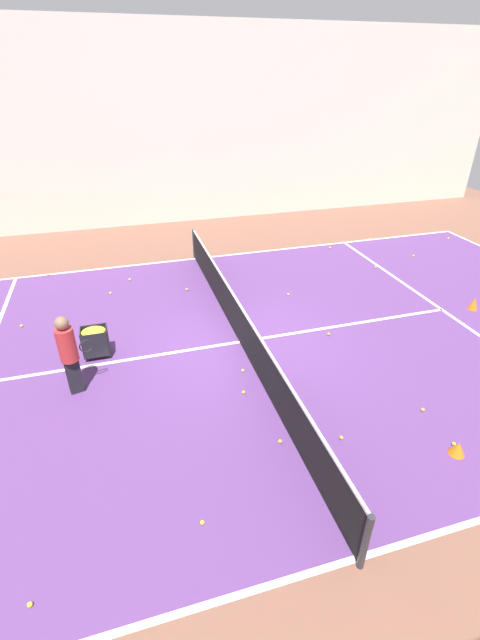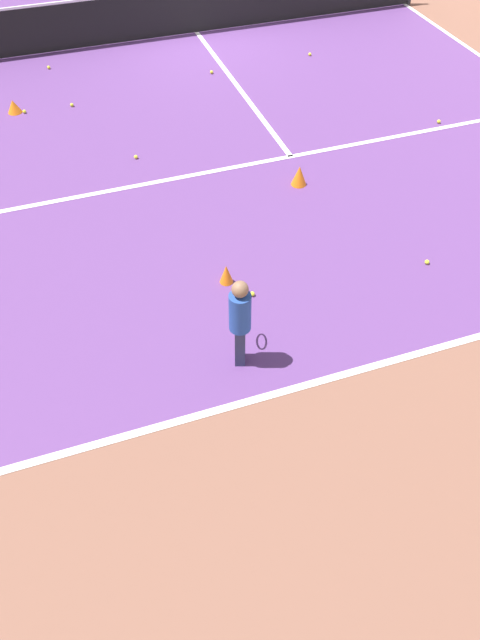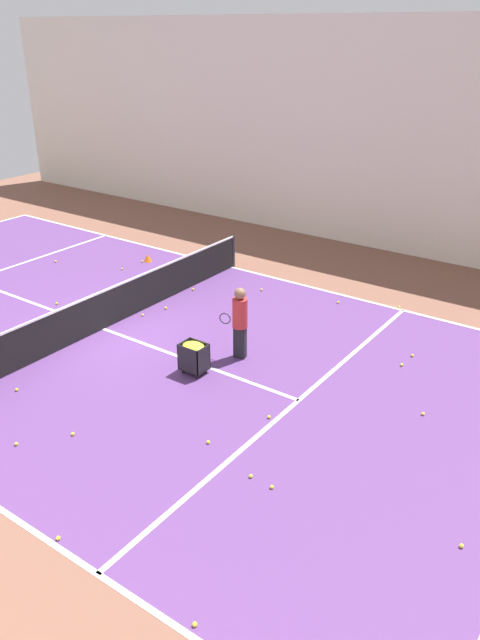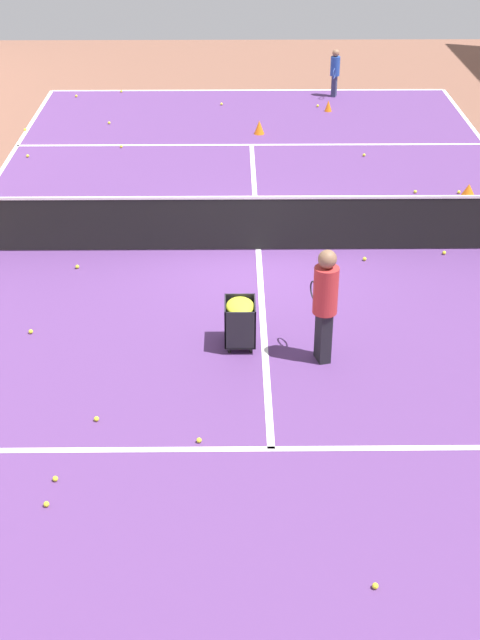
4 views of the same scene
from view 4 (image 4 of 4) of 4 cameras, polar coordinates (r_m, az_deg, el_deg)
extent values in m
plane|color=brown|center=(16.54, 1.18, 4.52)|extent=(34.68, 34.68, 0.00)
cube|color=#563370|center=(16.54, 1.18, 4.53)|extent=(11.38, 21.57, 0.00)
cube|color=white|center=(26.68, 0.52, 14.49)|extent=(11.38, 0.10, 0.00)
cube|color=white|center=(22.04, 0.74, 11.15)|extent=(11.38, 0.10, 0.00)
cube|color=white|center=(11.46, 2.01, -8.25)|extent=(11.38, 0.10, 0.00)
cube|color=white|center=(16.54, 1.18, 4.54)|extent=(0.10, 11.86, 0.00)
cube|color=black|center=(16.33, 1.20, 6.15)|extent=(11.48, 0.03, 0.99)
cube|color=white|center=(16.12, 1.22, 7.84)|extent=(11.48, 0.04, 0.05)
cube|color=#2D3351|center=(26.14, 6.05, 14.67)|extent=(0.19, 0.24, 0.59)
cylinder|color=#234799|center=(26.00, 6.11, 15.86)|extent=(0.33, 0.33, 0.53)
sphere|color=#846047|center=(25.92, 6.16, 16.63)|extent=(0.20, 0.20, 0.20)
torus|color=#2D478C|center=(25.73, 6.05, 15.41)|extent=(0.11, 0.28, 0.28)
cube|color=black|center=(13.05, 5.35, -1.03)|extent=(0.24, 0.32, 0.80)
cylinder|color=#B22D2D|center=(12.68, 5.51, 1.91)|extent=(0.43, 0.43, 0.71)
sphere|color=#846047|center=(12.46, 5.62, 3.90)|extent=(0.27, 0.27, 0.27)
torus|color=black|center=(13.05, 4.73, 1.90)|extent=(0.09, 0.28, 0.28)
cube|color=black|center=(13.49, 0.00, -1.22)|extent=(0.46, 0.59, 0.02)
cube|color=black|center=(13.58, -0.01, 0.53)|extent=(0.46, 0.02, 0.62)
cube|color=black|center=(13.09, 0.01, -0.69)|extent=(0.46, 0.02, 0.62)
cube|color=black|center=(13.34, 0.95, -0.06)|extent=(0.02, 0.59, 0.62)
cube|color=black|center=(13.34, -0.95, -0.07)|extent=(0.02, 0.59, 0.62)
ellipsoid|color=yellow|center=(13.21, 0.00, 0.88)|extent=(0.42, 0.55, 0.16)
cylinder|color=black|center=(13.70, 0.67, -0.97)|extent=(0.05, 0.05, 0.11)
cylinder|color=black|center=(13.70, -0.69, -0.97)|extent=(0.05, 0.05, 0.11)
cylinder|color=black|center=(13.35, 0.70, -1.87)|extent=(0.05, 0.05, 0.11)
cylinder|color=black|center=(13.35, -0.69, -1.88)|extent=(0.05, 0.05, 0.11)
cone|color=orange|center=(22.80, 1.24, 12.24)|extent=(0.26, 0.26, 0.34)
cone|color=orange|center=(24.77, 5.67, 13.49)|extent=(0.19, 0.19, 0.29)
cone|color=orange|center=(19.55, 14.42, 8.09)|extent=(0.28, 0.28, 0.25)
sphere|color=yellow|center=(10.85, -12.29, -11.44)|extent=(0.07, 0.07, 0.07)
sphere|color=yellow|center=(22.01, -7.61, 10.95)|extent=(0.07, 0.07, 0.07)
sphere|color=yellow|center=(23.70, -13.58, 11.76)|extent=(0.07, 0.07, 0.07)
sphere|color=yellow|center=(19.44, 11.15, 8.07)|extent=(0.07, 0.07, 0.07)
sphere|color=yellow|center=(16.75, 12.94, 4.22)|extent=(0.07, 0.07, 0.07)
sphere|color=yellow|center=(12.07, -9.17, -6.26)|extent=(0.07, 0.07, 0.07)
sphere|color=yellow|center=(21.77, -13.43, 10.18)|extent=(0.07, 0.07, 0.07)
sphere|color=yellow|center=(16.35, 5.38, 4.22)|extent=(0.07, 0.07, 0.07)
sphere|color=yellow|center=(9.80, 8.65, -16.47)|extent=(0.07, 0.07, 0.07)
sphere|color=yellow|center=(23.84, -8.37, 12.38)|extent=(0.07, 0.07, 0.07)
sphere|color=yellow|center=(14.20, -13.25, -0.72)|extent=(0.07, 0.07, 0.07)
sphere|color=yellow|center=(11.18, -11.74, -9.91)|extent=(0.07, 0.07, 0.07)
sphere|color=yellow|center=(17.78, 12.94, 5.76)|extent=(0.07, 0.07, 0.07)
sphere|color=yellow|center=(26.40, -10.43, 13.92)|extent=(0.07, 0.07, 0.07)
sphere|color=yellow|center=(25.15, 5.00, 13.50)|extent=(0.07, 0.07, 0.07)
sphere|color=yellow|center=(18.51, -5.39, 7.38)|extent=(0.07, 0.07, 0.07)
sphere|color=yellow|center=(16.26, 7.98, 3.90)|extent=(0.07, 0.07, 0.07)
sphere|color=yellow|center=(16.08, -10.37, 3.38)|extent=(0.07, 0.07, 0.07)
sphere|color=yellow|center=(18.60, 2.02, 7.60)|extent=(0.07, 0.07, 0.07)
sphere|color=yellow|center=(25.24, -1.19, 13.66)|extent=(0.07, 0.07, 0.07)
sphere|color=yellow|center=(21.45, 7.94, 10.42)|extent=(0.07, 0.07, 0.07)
sphere|color=yellow|center=(26.68, -7.60, 14.31)|extent=(0.07, 0.07, 0.07)
sphere|color=yellow|center=(11.56, -2.64, -7.69)|extent=(0.07, 0.07, 0.07)
sphere|color=yellow|center=(19.62, 13.83, 7.96)|extent=(0.07, 0.07, 0.07)
camera|label=1|loc=(15.42, 37.72, 19.47)|focal=24.00mm
camera|label=2|loc=(30.25, 9.18, 27.42)|focal=35.00mm
camera|label=3|loc=(10.00, -72.79, 10.29)|focal=35.00mm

